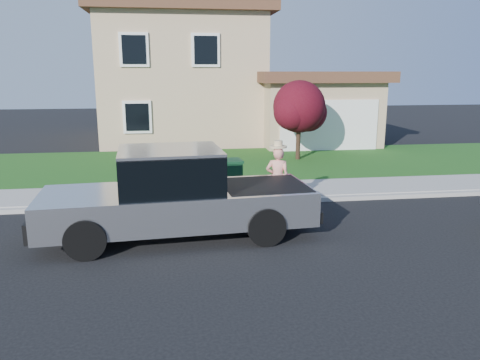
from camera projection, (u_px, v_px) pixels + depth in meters
The scene contains 9 objects.
ground at pixel (203, 243), 10.19m from camera, with size 80.00×80.00×0.00m, color black.
curb at pixel (232, 202), 13.11m from camera, with size 40.00×0.20×0.12m, color gray.
sidewalk at pixel (227, 192), 14.16m from camera, with size 40.00×2.00×0.15m, color gray.
lawn at pixel (214, 165), 18.51m from camera, with size 40.00×7.00×0.10m, color #124213.
house at pixel (207, 81), 25.45m from camera, with size 14.00×11.30×6.85m.
pickup_truck at pixel (177, 196), 10.40m from camera, with size 6.24×2.54×2.01m.
woman at pixel (278, 178), 12.38m from camera, with size 0.72×0.59×1.89m.
ornamental_tree at pixel (300, 109), 18.96m from camera, with size 2.34×2.11×3.22m.
trash_bin at pixel (231, 176), 13.69m from camera, with size 0.67×0.75×1.00m.
Camera 1 is at (-0.55, -9.63, 3.63)m, focal length 35.00 mm.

